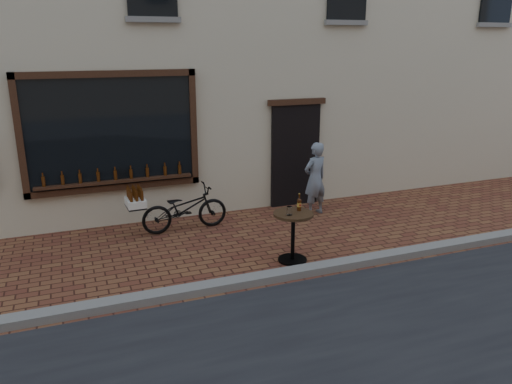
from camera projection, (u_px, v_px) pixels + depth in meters
name	position (u px, v px, depth m)	size (l,w,h in m)	color
ground	(277.00, 286.00, 7.37)	(90.00, 90.00, 0.00)	#58291C
kerb	(272.00, 276.00, 7.53)	(90.00, 0.25, 0.12)	slate
cargo_bicycle	(183.00, 208.00, 9.44)	(1.91, 0.64, 0.92)	black
bistro_table	(293.00, 227.00, 8.06)	(0.65, 0.65, 1.12)	black
pedestrian	(315.00, 179.00, 10.26)	(0.55, 0.36, 1.52)	slate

